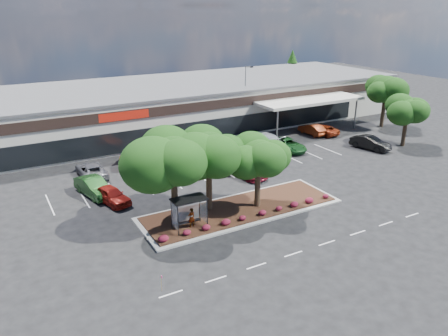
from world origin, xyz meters
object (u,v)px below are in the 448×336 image
survey_stake (161,281)px  car_1 (111,195)px  light_pole (246,102)px  car_0 (94,187)px

survey_stake → car_1: 14.55m
light_pole → car_0: size_ratio=1.76×
car_1 → light_pole: bearing=16.0°
survey_stake → car_0: size_ratio=0.22×
car_0 → survey_stake: bearing=-103.0°
light_pole → survey_stake: light_pole is taller
survey_stake → car_1: bearing=86.5°
survey_stake → car_0: (-0.06, 17.05, 0.13)m
car_0 → car_1: 2.70m
light_pole → survey_stake: bearing=-129.7°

